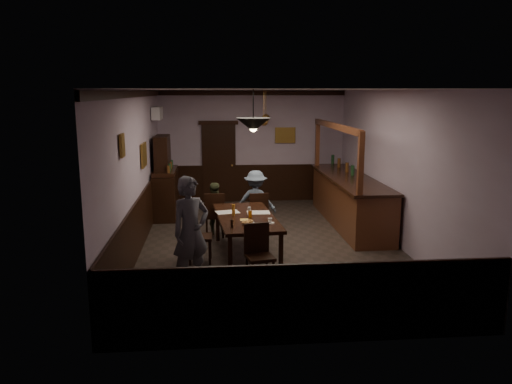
{
  "coord_description": "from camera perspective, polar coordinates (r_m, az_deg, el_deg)",
  "views": [
    {
      "loc": [
        -1.09,
        -9.42,
        2.97
      ],
      "look_at": [
        -0.29,
        -0.47,
        1.15
      ],
      "focal_mm": 35.0,
      "sensor_mm": 36.0,
      "label": 1
    }
  ],
  "objects": [
    {
      "name": "pastry_plate",
      "position": [
        8.54,
        -0.91,
        -3.55
      ],
      "size": [
        0.22,
        0.22,
        0.01
      ],
      "primitive_type": "cylinder",
      "color": "white",
      "rests_on": "dining_table"
    },
    {
      "name": "chair_far_right",
      "position": [
        10.4,
        0.23,
        -2.28
      ],
      "size": [
        0.44,
        0.44,
        0.92
      ],
      "rotation": [
        0.0,
        0.0,
        3.25
      ],
      "color": "black",
      "rests_on": "ground"
    },
    {
      "name": "pendant_brass_far",
      "position": [
        12.82,
        1.13,
        8.45
      ],
      "size": [
        0.2,
        0.2,
        0.81
      ],
      "color": "#BF8C3F",
      "rests_on": "ground"
    },
    {
      "name": "pepper_mill",
      "position": [
        8.27,
        -2.78,
        -3.63
      ],
      "size": [
        0.04,
        0.04,
        0.14
      ],
      "primitive_type": "cylinder",
      "color": "black",
      "rests_on": "dining_table"
    },
    {
      "name": "room",
      "position": [
        9.59,
        1.47,
        2.63
      ],
      "size": [
        5.01,
        8.01,
        3.01
      ],
      "color": "#2D2621",
      "rests_on": "ground"
    },
    {
      "name": "picture_back",
      "position": [
        13.57,
        3.36,
        6.5
      ],
      "size": [
        0.55,
        0.04,
        0.42
      ],
      "color": "olive",
      "rests_on": "ground"
    },
    {
      "name": "water_glass",
      "position": [
        9.09,
        -0.77,
        -2.19
      ],
      "size": [
        0.06,
        0.06,
        0.15
      ],
      "primitive_type": "cylinder",
      "color": "silver",
      "rests_on": "dining_table"
    },
    {
      "name": "picture_left_small",
      "position": [
        7.98,
        -15.05,
        5.16
      ],
      "size": [
        0.04,
        0.28,
        0.36
      ],
      "color": "olive",
      "rests_on": "ground"
    },
    {
      "name": "pastry_ring_a",
      "position": [
        8.46,
        -1.23,
        -3.52
      ],
      "size": [
        0.13,
        0.13,
        0.04
      ],
      "primitive_type": "torus",
      "color": "#C68C47",
      "rests_on": "pastry_plate"
    },
    {
      "name": "person_seated_right",
      "position": [
        10.62,
        -0.04,
        -1.08
      ],
      "size": [
        0.94,
        0.66,
        1.33
      ],
      "primitive_type": "imported",
      "rotation": [
        0.0,
        0.0,
        2.93
      ],
      "color": "slate",
      "rests_on": "ground"
    },
    {
      "name": "picture_left_large",
      "position": [
        10.39,
        -12.69,
        4.15
      ],
      "size": [
        0.04,
        0.62,
        0.48
      ],
      "color": "olive",
      "rests_on": "ground"
    },
    {
      "name": "chair_side",
      "position": [
        8.83,
        -6.95,
        -4.66
      ],
      "size": [
        0.43,
        0.43,
        0.97
      ],
      "rotation": [
        0.0,
        0.0,
        1.54
      ],
      "color": "black",
      "rests_on": "ground"
    },
    {
      "name": "newspaper_left",
      "position": [
        9.32,
        -3.28,
        -2.31
      ],
      "size": [
        0.48,
        0.39,
        0.01
      ],
      "primitive_type": "cube",
      "rotation": [
        0.0,
        0.0,
        0.22
      ],
      "color": "silver",
      "rests_on": "dining_table"
    },
    {
      "name": "chair_far_left",
      "position": [
        10.27,
        -4.75,
        -2.4
      ],
      "size": [
        0.41,
        0.41,
        0.94
      ],
      "rotation": [
        0.0,
        0.0,
        3.16
      ],
      "color": "black",
      "rests_on": "ground"
    },
    {
      "name": "person_standing",
      "position": [
        7.71,
        -7.46,
        -4.53
      ],
      "size": [
        0.75,
        0.69,
        1.72
      ],
      "primitive_type": "imported",
      "rotation": [
        0.0,
        0.0,
        0.57
      ],
      "color": "#52535E",
      "rests_on": "ground"
    },
    {
      "name": "sideboard",
      "position": [
        12.12,
        -10.34,
        0.86
      ],
      "size": [
        0.53,
        1.47,
        1.94
      ],
      "color": "black",
      "rests_on": "ground"
    },
    {
      "name": "pendant_brass_mid",
      "position": [
        11.38,
        0.91,
        8.07
      ],
      "size": [
        0.2,
        0.2,
        0.81
      ],
      "color": "#BF8C3F",
      "rests_on": "ground"
    },
    {
      "name": "bar_counter",
      "position": [
        11.46,
        10.6,
        -0.79
      ],
      "size": [
        0.94,
        4.06,
        2.28
      ],
      "color": "#4A2513",
      "rests_on": "ground"
    },
    {
      "name": "pendant_iron",
      "position": [
        7.99,
        -0.31,
        7.68
      ],
      "size": [
        0.56,
        0.56,
        0.67
      ],
      "color": "black",
      "rests_on": "ground"
    },
    {
      "name": "door_back",
      "position": [
        13.5,
        -4.26,
        3.25
      ],
      "size": [
        0.9,
        0.06,
        2.1
      ],
      "primitive_type": "cube",
      "color": "black",
      "rests_on": "ground"
    },
    {
      "name": "pastry_ring_b",
      "position": [
        8.55,
        -0.73,
        -3.36
      ],
      "size": [
        0.13,
        0.13,
        0.04
      ],
      "primitive_type": "torus",
      "color": "#C68C47",
      "rests_on": "pastry_plate"
    },
    {
      "name": "coffee_cup",
      "position": [
        8.56,
        1.61,
        -3.25
      ],
      "size": [
        0.09,
        0.09,
        0.07
      ],
      "primitive_type": "imported",
      "rotation": [
        0.0,
        0.0,
        0.09
      ],
      "color": "white",
      "rests_on": "saucer"
    },
    {
      "name": "beer_glass",
      "position": [
        9.08,
        -2.59,
        -2.07
      ],
      "size": [
        0.06,
        0.06,
        0.2
      ],
      "primitive_type": "cylinder",
      "color": "#BF721E",
      "rests_on": "dining_table"
    },
    {
      "name": "ac_unit",
      "position": [
        12.39,
        -11.22,
        8.84
      ],
      "size": [
        0.2,
        0.85,
        0.3
      ],
      "color": "white",
      "rests_on": "ground"
    },
    {
      "name": "person_seated_left",
      "position": [
        10.53,
        -4.87,
        -1.87
      ],
      "size": [
        0.58,
        0.47,
        1.1
      ],
      "primitive_type": "imported",
      "rotation": [
        0.0,
        0.0,
        3.25
      ],
      "color": "#3D4428",
      "rests_on": "ground"
    },
    {
      "name": "dining_table",
      "position": [
        9.06,
        -1.15,
        -3.16
      ],
      "size": [
        1.18,
        2.28,
        0.75
      ],
      "rotation": [
        0.0,
        0.0,
        0.09
      ],
      "color": "black",
      "rests_on": "ground"
    },
    {
      "name": "soda_can",
      "position": [
        8.92,
        -0.67,
        -2.55
      ],
      "size": [
        0.07,
        0.07,
        0.12
      ],
      "primitive_type": "cylinder",
      "color": "orange",
      "rests_on": "dining_table"
    },
    {
      "name": "napkin",
      "position": [
        8.78,
        -1.33,
        -3.18
      ],
      "size": [
        0.16,
        0.16,
        0.0
      ],
      "primitive_type": "cube",
      "rotation": [
        0.0,
        0.0,
        0.09
      ],
      "color": "#EBBA56",
      "rests_on": "dining_table"
    },
    {
      "name": "newspaper_right",
      "position": [
        9.28,
        0.27,
        -2.36
      ],
      "size": [
        0.43,
        0.31,
        0.01
      ],
      "primitive_type": "cube",
      "rotation": [
        0.0,
        0.0,
        -0.02
      ],
      "color": "silver",
      "rests_on": "dining_table"
    },
    {
      "name": "chair_near",
      "position": [
        7.85,
        0.28,
        -6.76
      ],
      "size": [
        0.48,
        0.48,
        0.94
      ],
      "rotation": [
        0.0,
        0.0,
        0.21
      ],
      "color": "black",
      "rests_on": "ground"
    },
    {
      "name": "saucer",
      "position": [
        8.55,
        1.63,
        -3.56
      ],
      "size": [
        0.15,
        0.15,
        0.01
      ],
      "primitive_type": "cylinder",
      "color": "white",
      "rests_on": "dining_table"
    }
  ]
}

